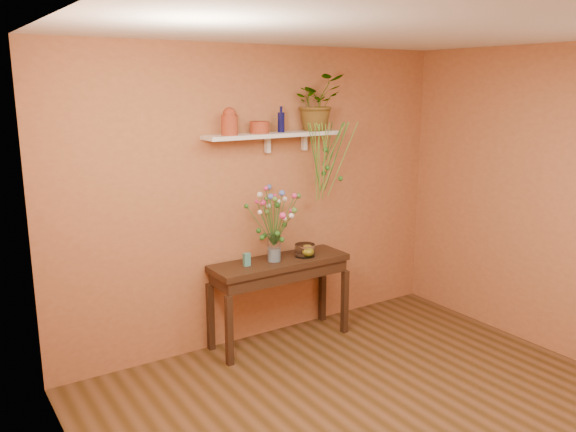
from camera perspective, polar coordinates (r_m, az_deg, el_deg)
name	(u,v)px	position (r m, az deg, el deg)	size (l,w,h in m)	color
room	(420,246)	(3.84, 12.73, -2.84)	(4.04, 4.04, 2.70)	brown
sideboard	(280,272)	(5.39, -0.81, -5.45)	(1.30, 0.42, 0.79)	#362214
wall_shelf	(274,135)	(5.23, -1.40, 7.87)	(1.30, 0.24, 0.19)	white
terracotta_jug	(229,122)	(4.98, -5.72, 9.11)	(0.17, 0.17, 0.23)	#AA371F
terracotta_pot	(260,127)	(5.17, -2.79, 8.63)	(0.17, 0.17, 0.10)	#AA371F
blue_bottle	(281,122)	(5.27, -0.68, 9.18)	(0.08, 0.08, 0.23)	#0B0B3C
spider_plant	(317,102)	(5.50, 2.80, 11.00)	(0.46, 0.40, 0.51)	#296520
plant_fronds	(327,160)	(5.42, 3.86, 5.47)	(0.57, 0.31, 0.74)	#296520
glass_vase	(274,250)	(5.29, -1.37, -3.29)	(0.12, 0.12, 0.25)	white
bouquet	(276,211)	(5.19, -1.22, 0.48)	(0.57, 0.44, 0.56)	#386B28
glass_bowl	(305,251)	(5.45, 1.65, -3.39)	(0.19, 0.19, 0.11)	white
lemon	(307,252)	(5.45, 1.90, -3.48)	(0.08, 0.08, 0.08)	#FFFA27
carton	(247,260)	(5.17, -4.04, -4.25)	(0.06, 0.04, 0.12)	teal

